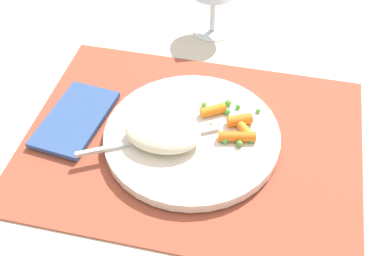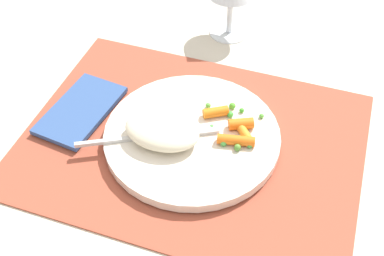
% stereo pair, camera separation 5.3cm
% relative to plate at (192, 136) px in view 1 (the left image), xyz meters
% --- Properties ---
extents(ground_plane, '(2.40, 2.40, 0.00)m').
position_rel_plate_xyz_m(ground_plane, '(0.00, 0.00, -0.01)').
color(ground_plane, beige).
extents(placemat, '(0.48, 0.37, 0.01)m').
position_rel_plate_xyz_m(placemat, '(0.00, 0.00, -0.01)').
color(placemat, '#9E4733').
rests_on(placemat, ground_plane).
extents(plate, '(0.25, 0.25, 0.01)m').
position_rel_plate_xyz_m(plate, '(0.00, 0.00, 0.00)').
color(plate, silver).
rests_on(plate, placemat).
extents(rice_mound, '(0.11, 0.07, 0.03)m').
position_rel_plate_xyz_m(rice_mound, '(-0.04, -0.02, 0.02)').
color(rice_mound, beige).
rests_on(rice_mound, plate).
extents(carrot_portion, '(0.09, 0.07, 0.02)m').
position_rel_plate_xyz_m(carrot_portion, '(0.06, 0.02, 0.01)').
color(carrot_portion, orange).
rests_on(carrot_portion, plate).
extents(pea_scatter, '(0.09, 0.09, 0.01)m').
position_rel_plate_xyz_m(pea_scatter, '(0.05, 0.03, 0.01)').
color(pea_scatter, '#56A13C').
rests_on(pea_scatter, plate).
extents(fork, '(0.19, 0.11, 0.01)m').
position_rel_plate_xyz_m(fork, '(-0.04, -0.02, 0.01)').
color(fork, silver).
rests_on(fork, plate).
extents(napkin, '(0.10, 0.15, 0.01)m').
position_rel_plate_xyz_m(napkin, '(-0.18, -0.00, -0.00)').
color(napkin, '#33518C').
rests_on(napkin, placemat).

